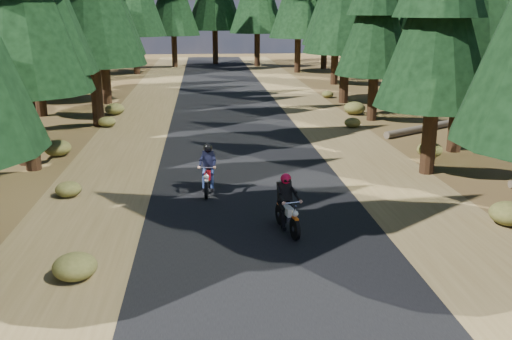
{
  "coord_description": "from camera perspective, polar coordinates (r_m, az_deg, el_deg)",
  "views": [
    {
      "loc": [
        -1.39,
        -13.39,
        5.29
      ],
      "look_at": [
        0.0,
        1.5,
        1.1
      ],
      "focal_mm": 40.0,
      "sensor_mm": 36.0,
      "label": 1
    }
  ],
  "objects": [
    {
      "name": "road",
      "position": [
        19.18,
        -0.98,
        -0.34
      ],
      "size": [
        6.0,
        100.0,
        0.01
      ],
      "primitive_type": "cube",
      "color": "black",
      "rests_on": "ground"
    },
    {
      "name": "understory_shrubs",
      "position": [
        21.44,
        2.06,
        2.14
      ],
      "size": [
        14.86,
        30.11,
        0.67
      ],
      "color": "#474C1E",
      "rests_on": "ground"
    },
    {
      "name": "ground",
      "position": [
        14.46,
        0.56,
        -5.8
      ],
      "size": [
        120.0,
        120.0,
        0.0
      ],
      "primitive_type": "plane",
      "color": "#422B17",
      "rests_on": "ground"
    },
    {
      "name": "rider_lead",
      "position": [
        14.05,
        3.16,
        -4.34
      ],
      "size": [
        0.81,
        1.7,
        1.46
      ],
      "rotation": [
        0.0,
        0.0,
        3.34
      ],
      "color": "white",
      "rests_on": "road"
    },
    {
      "name": "shoulder_l",
      "position": [
        19.4,
        -14.65,
        -0.68
      ],
      "size": [
        3.2,
        100.0,
        0.01
      ],
      "primitive_type": "cube",
      "color": "brown",
      "rests_on": "ground"
    },
    {
      "name": "rider_follow",
      "position": [
        17.03,
        -4.82,
        -0.73
      ],
      "size": [
        0.67,
        1.71,
        1.49
      ],
      "rotation": [
        0.0,
        0.0,
        3.04
      ],
      "color": "maroon",
      "rests_on": "road"
    },
    {
      "name": "log_near",
      "position": [
        27.35,
        17.03,
        4.16
      ],
      "size": [
        5.34,
        3.54,
        0.32
      ],
      "primitive_type": "cylinder",
      "rotation": [
        0.0,
        1.57,
        0.56
      ],
      "color": "#4C4233",
      "rests_on": "ground"
    },
    {
      "name": "shoulder_r",
      "position": [
        20.05,
        12.25,
        0.0
      ],
      "size": [
        3.2,
        100.0,
        0.01
      ],
      "primitive_type": "cube",
      "color": "brown",
      "rests_on": "ground"
    }
  ]
}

